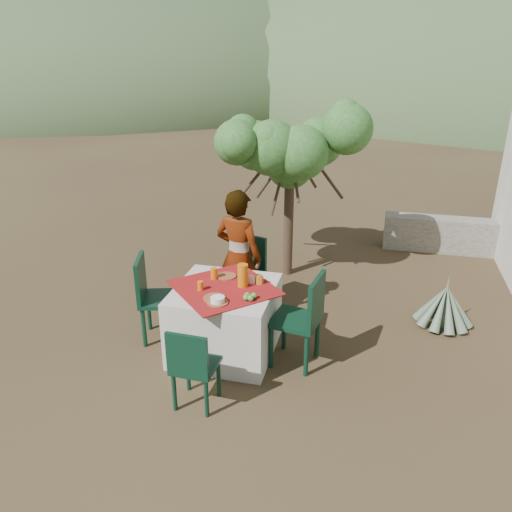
{
  "coord_description": "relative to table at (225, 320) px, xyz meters",
  "views": [
    {
      "loc": [
        2.11,
        -4.64,
        3.03
      ],
      "look_at": [
        0.92,
        0.17,
        0.97
      ],
      "focal_mm": 35.0,
      "sensor_mm": 36.0,
      "label": 1
    }
  ],
  "objects": [
    {
      "name": "agave",
      "position": [
        2.33,
        1.15,
        -0.14
      ],
      "size": [
        0.68,
        0.67,
        0.71
      ],
      "rotation": [
        0.0,
        0.0,
        -0.11
      ],
      "color": "#5E745D",
      "rests_on": "ground"
    },
    {
      "name": "chair_near",
      "position": [
        -0.0,
        -0.96,
        0.08
      ],
      "size": [
        0.39,
        0.39,
        0.82
      ],
      "rotation": [
        0.0,
        0.0,
        3.1
      ],
      "color": "black",
      "rests_on": "ground"
    },
    {
      "name": "stone_wall",
      "position": [
        2.91,
        3.63,
        -0.1
      ],
      "size": [
        2.6,
        0.35,
        0.55
      ],
      "primitive_type": "cube",
      "color": "gray",
      "rests_on": "ground"
    },
    {
      "name": "table",
      "position": [
        0.0,
        0.0,
        0.0
      ],
      "size": [
        1.3,
        1.3,
        0.76
      ],
      "color": "beige",
      "rests_on": "ground"
    },
    {
      "name": "napkin_holder",
      "position": [
        0.26,
        0.15,
        0.43
      ],
      "size": [
        0.07,
        0.04,
        0.09
      ],
      "primitive_type": "cube",
      "rotation": [
        0.0,
        0.0,
        0.01
      ],
      "color": "white",
      "rests_on": "table"
    },
    {
      "name": "hill_near_left",
      "position": [
        -18.69,
        30.23,
        -0.38
      ],
      "size": [
        40.0,
        40.0,
        16.0
      ],
      "primitive_type": "ellipsoid",
      "color": "#304B2A",
      "rests_on": "ground"
    },
    {
      "name": "glass_far",
      "position": [
        -0.17,
        0.18,
        0.44
      ],
      "size": [
        0.07,
        0.07,
        0.12
      ],
      "primitive_type": "cylinder",
      "color": "orange",
      "rests_on": "table"
    },
    {
      "name": "white_bowl",
      "position": [
        0.04,
        -0.34,
        0.42
      ],
      "size": [
        0.14,
        0.14,
        0.05
      ],
      "primitive_type": "cylinder",
      "color": "white",
      "rests_on": "bowl_plate"
    },
    {
      "name": "ground",
      "position": [
        -0.69,
        0.23,
        -0.38
      ],
      "size": [
        160.0,
        160.0,
        0.0
      ],
      "primitive_type": "plane",
      "color": "#362518",
      "rests_on": "ground"
    },
    {
      "name": "bowl_plate",
      "position": [
        0.04,
        -0.34,
        0.39
      ],
      "size": [
        0.21,
        0.21,
        0.01
      ],
      "primitive_type": "cylinder",
      "color": "brown",
      "rests_on": "table"
    },
    {
      "name": "person",
      "position": [
        -0.05,
        0.73,
        0.42
      ],
      "size": [
        0.67,
        0.53,
        1.6
      ],
      "primitive_type": "imported",
      "rotation": [
        0.0,
        0.0,
        2.87
      ],
      "color": "#8C6651",
      "rests_on": "ground"
    },
    {
      "name": "juice_pitcher",
      "position": [
        0.18,
        0.07,
        0.5
      ],
      "size": [
        0.11,
        0.11,
        0.24
      ],
      "primitive_type": "cylinder",
      "color": "orange",
      "rests_on": "table"
    },
    {
      "name": "jar_left",
      "position": [
        0.34,
        0.17,
        0.43
      ],
      "size": [
        0.06,
        0.06,
        0.09
      ],
      "primitive_type": "cylinder",
      "color": "orange",
      "rests_on": "table"
    },
    {
      "name": "chair_far",
      "position": [
        -0.03,
        0.96,
        0.15
      ],
      "size": [
        0.57,
        0.57,
        0.95
      ],
      "rotation": [
        0.0,
        0.0,
        -0.36
      ],
      "color": "black",
      "rests_on": "ground"
    },
    {
      "name": "chair_right",
      "position": [
        0.84,
        -0.04,
        0.18
      ],
      "size": [
        0.53,
        0.53,
        1.0
      ],
      "rotation": [
        0.0,
        0.0,
        4.55
      ],
      "color": "black",
      "rests_on": "ground"
    },
    {
      "name": "chair_left",
      "position": [
        -0.84,
        0.07,
        0.16
      ],
      "size": [
        0.57,
        0.57,
        0.98
      ],
      "rotation": [
        0.0,
        0.0,
        1.87
      ],
      "color": "black",
      "rests_on": "ground"
    },
    {
      "name": "jar_right",
      "position": [
        0.32,
        0.17,
        0.43
      ],
      "size": [
        0.06,
        0.06,
        0.1
      ],
      "primitive_type": "cylinder",
      "color": "orange",
      "rests_on": "table"
    },
    {
      "name": "plate_near",
      "position": [
        -0.02,
        -0.27,
        0.39
      ],
      "size": [
        0.22,
        0.22,
        0.01
      ],
      "primitive_type": "cylinder",
      "color": "brown",
      "rests_on": "table"
    },
    {
      "name": "plate_far",
      "position": [
        -0.05,
        0.25,
        0.39
      ],
      "size": [
        0.21,
        0.21,
        0.01
      ],
      "primitive_type": "cylinder",
      "color": "brown",
      "rests_on": "table"
    },
    {
      "name": "shrub_tree",
      "position": [
        0.34,
        2.22,
        1.31
      ],
      "size": [
        1.82,
        1.78,
        2.14
      ],
      "color": "#4E3D27",
      "rests_on": "ground"
    },
    {
      "name": "glass_near",
      "position": [
        -0.22,
        -0.12,
        0.43
      ],
      "size": [
        0.06,
        0.06,
        0.1
      ],
      "primitive_type": "cylinder",
      "color": "orange",
      "rests_on": "table"
    },
    {
      "name": "fruit_cluster",
      "position": [
        0.32,
        -0.2,
        0.41
      ],
      "size": [
        0.13,
        0.12,
        0.06
      ],
      "color": "#549235",
      "rests_on": "table"
    },
    {
      "name": "hill_far_center",
      "position": [
        -4.69,
        52.23,
        -0.38
      ],
      "size": [
        60.0,
        60.0,
        24.0
      ],
      "primitive_type": "ellipsoid",
      "color": "slate",
      "rests_on": "ground"
    }
  ]
}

